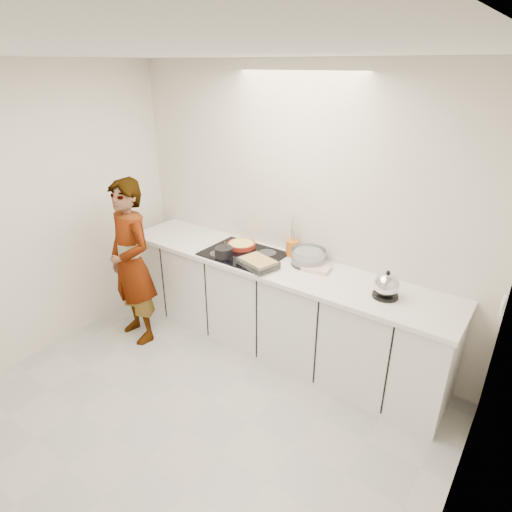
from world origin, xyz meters
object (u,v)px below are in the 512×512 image
Objects in this scene: saucepan at (224,252)px; hob at (243,254)px; mixing_bowl at (308,257)px; cook at (131,263)px; baking_dish at (258,262)px; tart_dish at (242,245)px; kettle at (386,286)px; utensil_crock at (292,248)px.

hob is at bearing 62.16° from saucepan.
cook reaches higher than mixing_bowl.
tart_dish is at bearing 146.20° from baking_dish.
kettle is at bearing 0.09° from hob.
mixing_bowl is 1.68m from cook.
kettle is 1.02m from utensil_crock.
hob is 0.20m from saucepan.
hob is at bearing 151.99° from baking_dish.
utensil_crock is 0.09× the size of cook.
cook reaches higher than utensil_crock.
cook is (-0.77, -0.72, -0.13)m from tart_dish.
kettle is at bearing -14.14° from utensil_crock.
kettle reaches higher than tart_dish.
kettle is 0.14× the size of cook.
tart_dish is at bearing 91.89° from saucepan.
mixing_bowl is 0.23m from utensil_crock.
baking_dish is at bearing 3.79° from saucepan.
tart_dish is 0.28m from saucepan.
utensil_crock is at bearing 75.19° from baking_dish.
utensil_crock is 1.54m from cook.
mixing_bowl is at bearing 38.77° from cook.
utensil_crock is at bearing 41.76° from saucepan.
baking_dish is 1.12× the size of mixing_bowl.
tart_dish is at bearing -174.78° from mixing_bowl.
hob is 3.20× the size of kettle.
hob is 2.27× the size of tart_dish.
baking_dish is at bearing -172.19° from kettle.
mixing_bowl is 2.32× the size of utensil_crock.
baking_dish reaches higher than hob.
saucepan is at bearing 40.29° from cook.
utensil_crock is (0.48, 0.15, 0.03)m from tart_dish.
mixing_bowl is (0.70, 0.06, 0.03)m from tart_dish.
utensil_crock is at bearing 45.31° from cook.
saucepan is (-0.09, -0.17, 0.05)m from hob.
hob is at bearing 45.92° from cook.
utensil_crock is at bearing 16.80° from tart_dish.
tart_dish is 0.93× the size of mixing_bowl.
tart_dish is 0.83× the size of baking_dish.
mixing_bowl is at bearing 167.81° from kettle.
hob is 0.46m from utensil_crock.
kettle is (1.37, 0.00, 0.09)m from hob.
baking_dish is at bearing -135.38° from mixing_bowl.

